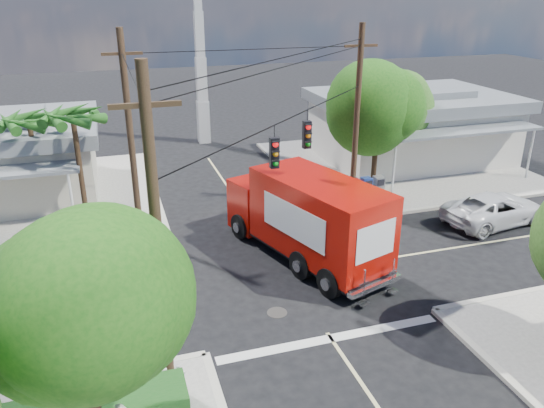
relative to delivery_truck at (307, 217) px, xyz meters
name	(u,v)px	position (x,y,z in m)	size (l,w,h in m)	color
ground	(287,274)	(-1.18, -1.09, -1.83)	(120.00, 120.00, 0.00)	black
sidewalk_ne	(394,165)	(9.70, 9.79, -1.76)	(14.12, 14.12, 0.14)	gray
sidewalk_nw	(19,204)	(-12.06, 9.79, -1.76)	(14.12, 14.12, 0.14)	gray
road_markings	(300,293)	(-1.18, -2.56, -1.83)	(32.00, 32.00, 0.01)	beige
building_ne	(411,124)	(11.32, 10.88, 0.49)	(11.80, 10.20, 4.50)	silver
radio_tower	(201,63)	(-0.68, 18.91, 3.81)	(0.80, 0.80, 17.00)	silver
tree_sw_front	(80,318)	(-8.17, -8.63, 2.50)	(3.88, 3.78, 6.03)	#422D1C
tree_ne_front	(379,108)	(6.03, 5.67, 2.93)	(4.21, 4.14, 6.66)	#422D1C
tree_ne_back	(401,107)	(8.63, 7.87, 2.35)	(3.77, 3.66, 5.82)	#422D1C
palm_nw_front	(73,119)	(-8.68, 6.41, 3.21)	(3.01, 3.08, 5.59)	#422D1C
palm_nw_back	(29,123)	(-10.68, 7.91, 2.84)	(3.01, 3.08, 5.19)	#422D1C
utility_poles	(235,152)	(-2.76, 0.52, 2.84)	(12.00, 10.68, 9.00)	#473321
picket_fence	(68,403)	(-8.98, -6.69, -1.15)	(5.94, 0.06, 1.00)	silver
vending_boxes	(366,188)	(5.32, 5.11, -1.14)	(1.90, 0.50, 1.10)	#A20A11
delivery_truck	(307,217)	(0.00, 0.00, 0.00)	(4.92, 8.68, 3.61)	black
parked_car	(495,209)	(9.79, 0.61, -1.11)	(2.42, 5.24, 1.46)	silver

